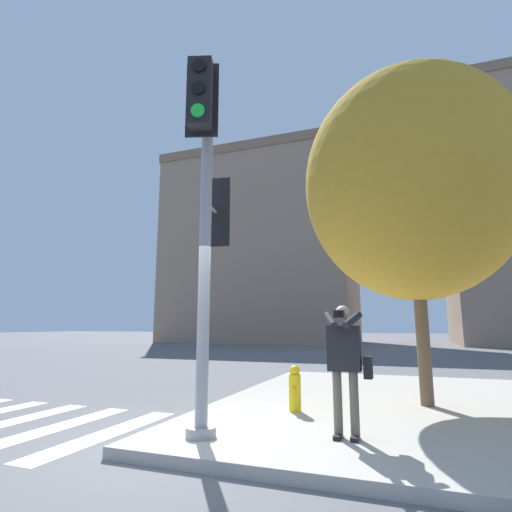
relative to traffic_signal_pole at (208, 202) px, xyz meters
name	(u,v)px	position (x,y,z in m)	size (l,w,h in m)	color
ground_plane	(166,452)	(-0.37, -0.22, -3.10)	(160.00, 160.00, 0.00)	#5B5B5E
sidewalk_corner	(457,409)	(3.13, 3.28, -3.03)	(8.00, 8.00, 0.14)	#ADA89E
traffic_signal_pole	(208,202)	(0.00, 0.00, 0.00)	(0.63, 1.43, 4.91)	#939399
person_photographer	(345,358)	(1.67, 0.56, -2.02)	(0.58, 0.54, 1.59)	black
street_tree	(412,184)	(2.67, 3.04, 0.97)	(3.94, 3.94, 6.10)	brown
fire_hydrant	(295,389)	(0.68, 1.82, -2.61)	(0.19, 0.25, 0.71)	yellow
building_left	(262,248)	(-9.65, 29.70, 5.45)	(16.71, 9.56, 17.09)	gray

